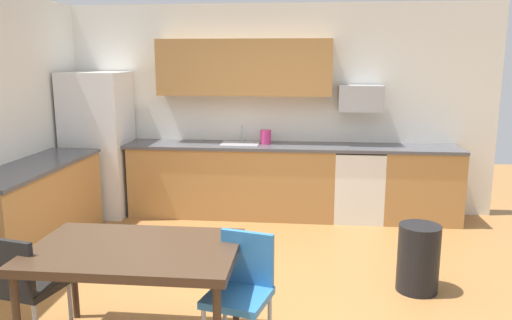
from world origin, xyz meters
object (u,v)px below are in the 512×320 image
Objects in this scene: oven_range at (358,184)px; trash_bin at (418,258)px; dining_table at (134,256)px; kettle at (266,138)px; microwave at (360,98)px; chair_far_side at (24,282)px; refrigerator at (99,144)px; chair_near_table at (242,285)px.

trash_bin is (0.34, -2.02, -0.16)m from oven_range.
dining_table is 7.00× the size of kettle.
trash_bin is (0.34, -2.12, -1.23)m from microwave.
chair_far_side is (-0.77, -0.08, -0.20)m from dining_table.
microwave is 0.90× the size of trash_bin.
dining_table is (-1.79, -3.27, -0.83)m from microwave.
dining_table is 3.30m from kettle.
refrigerator is 9.22× the size of kettle.
kettle is at bearing 79.10° from dining_table.
refrigerator is 2.17m from kettle.
trash_bin is 2.67m from kettle.
chair_near_table is (2.27, -3.06, -0.42)m from refrigerator.
chair_far_side is (-1.49, -0.11, 0.00)m from chair_near_table.
chair_near_table reaches higher than dining_table.
dining_table is (1.54, -3.09, -0.22)m from refrigerator.
refrigerator is 3.07× the size of trash_bin.
oven_range is at bearing 51.76° from chair_far_side.
chair_far_side reaches higher than trash_bin.
chair_near_table is at bearing 2.25° from dining_table.
dining_table is at bearing -177.75° from chair_near_table.
kettle is at bearing 67.20° from chair_far_side.
trash_bin is 3.00× the size of kettle.
oven_range is 2.06m from trash_bin.
oven_range is at bearing 60.51° from dining_table.
chair_near_table is 4.25× the size of kettle.
microwave is at bearing 2.44° from kettle.
chair_far_side is (0.78, -3.17, -0.42)m from refrigerator.
refrigerator reaches higher than microwave.
refrigerator is 3.40m from microwave.
trash_bin is (1.41, 1.12, -0.20)m from chair_near_table.
chair_far_side is at bearing -127.40° from microwave.
dining_table is 1.65× the size of chair_far_side.
refrigerator is 4.21m from trash_bin.
chair_near_table is (-1.07, -3.14, 0.05)m from oven_range.
chair_near_table is 3.24m from kettle.
refrigerator is at bearing 152.20° from trash_bin.
dining_table is 0.79m from chair_far_side.
kettle is at bearing -177.56° from microwave.
trash_bin is at bearing -53.77° from kettle.
trash_bin is at bearing -27.80° from refrigerator.
oven_range reaches higher than trash_bin.
oven_range is at bearing 99.65° from trash_bin.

